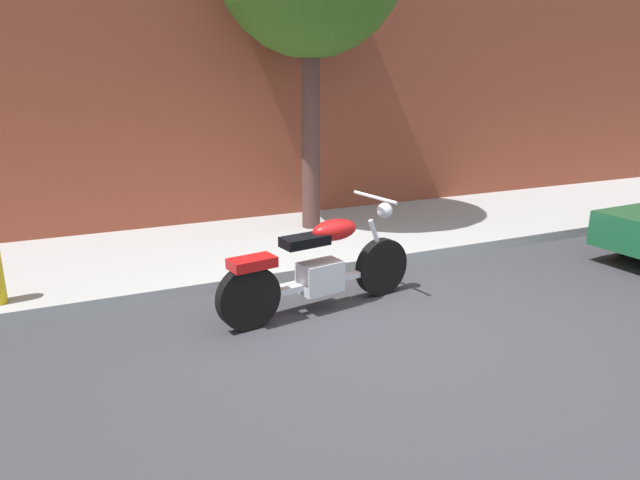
% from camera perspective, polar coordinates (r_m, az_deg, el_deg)
% --- Properties ---
extents(ground_plane, '(60.00, 60.00, 0.00)m').
position_cam_1_polar(ground_plane, '(5.61, 6.34, -8.66)').
color(ground_plane, '#38383D').
extents(sidewalk, '(23.34, 2.74, 0.14)m').
position_cam_1_polar(sidewalk, '(8.04, -4.19, -0.32)').
color(sidewalk, '#A9A9A9').
rests_on(sidewalk, ground).
extents(motorcycle, '(2.28, 0.73, 1.14)m').
position_cam_1_polar(motorcycle, '(5.77, -0.05, -2.86)').
color(motorcycle, black).
rests_on(motorcycle, ground).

